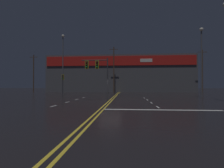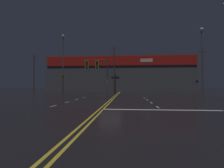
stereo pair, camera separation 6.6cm
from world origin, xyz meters
TOP-DOWN VIEW (x-y plane):
  - ground_plane at (0.00, 0.00)m, footprint 200.00×200.00m
  - road_markings at (0.80, -1.28)m, footprint 13.33×60.00m
  - traffic_signal_median at (-1.69, 0.59)m, footprint 3.24×0.36m
  - traffic_signal_corner_northwest at (-9.65, 10.65)m, footprint 0.42×0.36m
  - streetlight_near_left at (13.45, 7.59)m, footprint 0.56×0.56m
  - streetlight_median_approach at (-10.92, 14.20)m, footprint 0.56×0.56m
  - building_backdrop at (0.00, 32.03)m, footprint 41.36×10.23m
  - utility_pole_row at (-0.71, 24.97)m, footprint 46.15×0.26m

SIDE VIEW (x-z plane):
  - ground_plane at x=0.00m, z-range 0.00..0.00m
  - road_markings at x=0.80m, z-range 0.00..0.01m
  - traffic_signal_corner_northwest at x=-9.65m, z-range 0.90..4.71m
  - traffic_signal_median at x=-1.69m, z-range 1.30..6.41m
  - building_backdrop at x=0.00m, z-range 0.02..10.36m
  - utility_pole_row at x=-0.71m, z-range -0.25..11.59m
  - streetlight_near_left at x=13.45m, z-range 1.36..12.09m
  - streetlight_median_approach at x=-10.92m, z-range 1.42..13.57m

